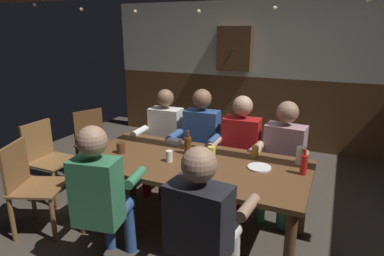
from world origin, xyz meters
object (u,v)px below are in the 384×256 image
object	(u,v)px
dining_table	(191,170)
chair_empty_near_left	(47,158)
person_0	(164,136)
person_1	(200,140)
person_2	(239,147)
pint_glass_1	(169,156)
pint_glass_3	(211,154)
plate_0	(259,167)
chair_empty_far_end	(94,142)
pint_glass_0	(255,151)
bottle_1	(188,145)
person_4	(102,192)
pint_glass_2	(301,156)
chair_empty_near_right	(30,185)
wall_dart_cabinet	(234,49)
person_3	(282,154)
condiment_caddy	(174,142)
person_5	(204,219)
bottle_0	(304,164)
pint_glass_4	(121,148)

from	to	relation	value
dining_table	chair_empty_near_left	world-z (taller)	chair_empty_near_left
person_0	person_1	bearing A→B (deg)	177.20
person_2	pint_glass_1	xyz separation A→B (m)	(-0.41, -0.80, 0.12)
pint_glass_3	plate_0	bearing A→B (deg)	4.23
chair_empty_far_end	pint_glass_0	world-z (taller)	chair_empty_far_end
bottle_1	pint_glass_1	distance (m)	0.25
person_4	pint_glass_3	distance (m)	0.99
pint_glass_2	chair_empty_near_right	bearing A→B (deg)	-158.47
chair_empty_near_left	wall_dart_cabinet	xyz separation A→B (m)	(1.32, 2.72, 1.10)
person_3	pint_glass_3	size ratio (longest dim) A/B	8.45
person_2	chair_empty_near_right	xyz separation A→B (m)	(-1.64, -1.29, -0.19)
person_1	person_3	distance (m)	0.91
chair_empty_near_right	condiment_caddy	xyz separation A→B (m)	(1.04, 0.92, 0.28)
chair_empty_far_end	wall_dart_cabinet	bearing A→B (deg)	171.26
wall_dart_cabinet	person_5	bearing A→B (deg)	-75.38
person_1	condiment_caddy	xyz separation A→B (m)	(-0.13, -0.37, 0.08)
person_0	pint_glass_0	size ratio (longest dim) A/B	11.35
person_1	condiment_caddy	size ratio (longest dim) A/B	8.91
person_1	pint_glass_1	xyz separation A→B (m)	(0.05, -0.81, 0.10)
bottle_0	pint_glass_3	world-z (taller)	bottle_0
dining_table	person_3	size ratio (longest dim) A/B	1.72
person_4	chair_empty_far_end	distance (m)	1.85
bottle_0	plate_0	bearing A→B (deg)	-176.22
pint_glass_0	pint_glass_4	bearing A→B (deg)	-160.27
dining_table	bottle_0	xyz separation A→B (m)	(0.95, 0.12, 0.17)
person_0	bottle_1	world-z (taller)	person_0
pint_glass_0	pint_glass_2	distance (m)	0.41
pint_glass_1	person_2	bearing A→B (deg)	62.72
chair_empty_near_left	bottle_0	size ratio (longest dim) A/B	4.03
dining_table	condiment_caddy	distance (m)	0.51
bottle_0	bottle_1	xyz separation A→B (m)	(-1.05, 0.03, 0.00)
chair_empty_near_left	wall_dart_cabinet	size ratio (longest dim) A/B	1.26
person_1	condiment_caddy	world-z (taller)	person_1
dining_table	person_0	distance (m)	1.00
person_3	pint_glass_1	world-z (taller)	person_3
person_1	chair_empty_near_left	xyz separation A→B (m)	(-1.57, -0.73, -0.21)
pint_glass_3	bottle_0	bearing A→B (deg)	4.03
pint_glass_0	wall_dart_cabinet	size ratio (longest dim) A/B	0.15
chair_empty_far_end	pint_glass_4	bearing A→B (deg)	74.01
person_0	person_2	size ratio (longest dim) A/B	1.00
person_1	person_2	world-z (taller)	person_1
pint_glass_4	bottle_0	bearing A→B (deg)	7.19
person_0	pint_glass_2	world-z (taller)	person_0
chair_empty_near_left	person_4	bearing A→B (deg)	62.16
person_4	chair_empty_far_end	world-z (taller)	person_4
person_2	plate_0	world-z (taller)	person_2
person_4	person_5	bearing A→B (deg)	-10.99
chair_empty_far_end	pint_glass_4	world-z (taller)	chair_empty_far_end
pint_glass_0	pint_glass_3	size ratio (longest dim) A/B	0.76
chair_empty_far_end	bottle_0	bearing A→B (deg)	99.74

